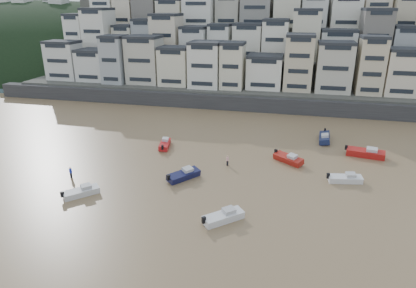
% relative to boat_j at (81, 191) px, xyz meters
% --- Properties ---
extents(sea_strip, '(340.00, 340.00, 0.00)m').
position_rel_boat_j_xyz_m(sea_strip, '(-101.82, 128.00, -0.70)').
color(sea_strip, '#475B66').
rests_on(sea_strip, ground).
extents(harbor_wall, '(140.00, 3.00, 3.50)m').
position_rel_boat_j_xyz_m(harbor_wall, '(18.18, 48.00, 1.04)').
color(harbor_wall, '#38383A').
rests_on(harbor_wall, ground).
extents(hillside, '(141.04, 66.00, 50.00)m').
position_rel_boat_j_xyz_m(hillside, '(22.91, 87.84, 12.30)').
color(hillside, '#4C4C47').
rests_on(hillside, ground).
extents(headland, '(216.00, 135.00, 53.33)m').
position_rel_boat_j_xyz_m(headland, '(-86.82, 117.99, -0.69)').
color(headland, black).
rests_on(headland, ground).
extents(boat_j, '(4.83, 4.94, 1.42)m').
position_rel_boat_j_xyz_m(boat_j, '(0.00, 0.00, 0.00)').
color(boat_j, silver).
rests_on(boat_j, ground).
extents(boat_g, '(7.02, 3.40, 1.84)m').
position_rel_boat_j_xyz_m(boat_g, '(39.99, 23.40, 0.21)').
color(boat_g, '#A01613').
rests_on(boat_g, ground).
extents(boat_c, '(4.97, 5.73, 1.57)m').
position_rel_boat_j_xyz_m(boat_c, '(12.14, 8.10, 0.08)').
color(boat_c, '#13163D').
rests_on(boat_c, ground).
extents(boat_f, '(2.78, 5.71, 1.49)m').
position_rel_boat_j_xyz_m(boat_f, '(5.03, 19.92, 0.04)').
color(boat_f, '#B51619').
rests_on(boat_f, ground).
extents(boat_d, '(5.51, 2.61, 1.44)m').
position_rel_boat_j_xyz_m(boat_d, '(35.54, 12.47, 0.01)').
color(boat_d, silver).
rests_on(boat_d, ground).
extents(boat_i, '(2.47, 6.44, 1.72)m').
position_rel_boat_j_xyz_m(boat_i, '(33.63, 29.75, 0.15)').
color(boat_i, '#151E42').
rests_on(boat_i, ground).
extents(boat_e, '(5.66, 4.92, 1.55)m').
position_rel_boat_j_xyz_m(boat_e, '(27.19, 17.92, 0.07)').
color(boat_e, maroon).
rests_on(boat_e, ground).
extents(boat_a, '(5.44, 5.23, 1.55)m').
position_rel_boat_j_xyz_m(boat_a, '(20.10, -1.84, 0.07)').
color(boat_a, silver).
rests_on(boat_a, ground).
extents(person_blue, '(0.44, 0.44, 1.74)m').
position_rel_boat_j_xyz_m(person_blue, '(-4.49, 4.64, 0.16)').
color(person_blue, '#1829BA').
rests_on(person_blue, ground).
extents(person_pink, '(0.44, 0.44, 1.74)m').
position_rel_boat_j_xyz_m(person_pink, '(17.64, 14.45, 0.16)').
color(person_pink, pink).
rests_on(person_pink, ground).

